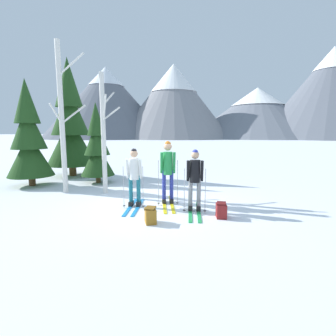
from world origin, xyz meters
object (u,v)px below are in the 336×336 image
(skier_in_white, at_px, (134,174))
(pine_tree_near, at_px, (70,123))
(skier_in_green, at_px, (168,168))
(pine_tree_mid, at_px, (97,147))
(skier_in_black, at_px, (195,178))
(birch_tree_tall, at_px, (104,133))
(backpack_on_snow_front, at_px, (150,215))
(pine_tree_far, at_px, (29,138))
(backpack_on_snow_beside, at_px, (221,210))
(birch_tree_slender, at_px, (62,117))

(skier_in_white, height_order, pine_tree_near, pine_tree_near)
(skier_in_green, relative_size, pine_tree_near, 0.33)
(pine_tree_mid, bearing_deg, skier_in_black, -34.60)
(birch_tree_tall, bearing_deg, backpack_on_snow_front, -47.14)
(skier_in_green, xyz_separation_m, pine_tree_far, (-5.73, 1.33, 0.82))
(skier_in_black, distance_m, backpack_on_snow_beside, 1.07)
(skier_in_white, distance_m, skier_in_green, 0.99)
(skier_in_green, distance_m, backpack_on_snow_front, 1.89)
(birch_tree_slender, bearing_deg, skier_in_green, -9.42)
(birch_tree_slender, height_order, backpack_on_snow_front, birch_tree_slender)
(pine_tree_mid, distance_m, birch_tree_slender, 2.11)
(pine_tree_mid, xyz_separation_m, birch_tree_slender, (-0.30, -1.79, 1.08))
(backpack_on_snow_front, bearing_deg, backpack_on_snow_beside, 23.97)
(birch_tree_tall, bearing_deg, backpack_on_snow_beside, -24.15)
(backpack_on_snow_beside, bearing_deg, skier_in_green, 148.01)
(pine_tree_far, height_order, birch_tree_slender, birch_tree_slender)
(backpack_on_snow_front, relative_size, backpack_on_snow_beside, 1.03)
(backpack_on_snow_beside, bearing_deg, pine_tree_near, 146.13)
(birch_tree_slender, bearing_deg, skier_in_black, -14.41)
(birch_tree_slender, bearing_deg, pine_tree_far, 160.12)
(skier_in_green, distance_m, birch_tree_tall, 2.68)
(skier_in_black, bearing_deg, pine_tree_far, 163.92)
(skier_in_white, relative_size, skier_in_black, 0.97)
(pine_tree_far, xyz_separation_m, backpack_on_snow_front, (5.66, -3.01, -1.69))
(skier_in_green, xyz_separation_m, pine_tree_near, (-5.48, 3.75, 1.47))
(pine_tree_near, bearing_deg, pine_tree_far, -95.92)
(pine_tree_near, bearing_deg, pine_tree_mid, -33.56)
(backpack_on_snow_beside, bearing_deg, skier_in_black, 149.94)
(pine_tree_near, distance_m, pine_tree_mid, 2.62)
(skier_in_black, distance_m, birch_tree_tall, 3.66)
(birch_tree_slender, relative_size, backpack_on_snow_front, 12.98)
(pine_tree_mid, bearing_deg, pine_tree_far, -154.62)
(skier_in_white, relative_size, backpack_on_snow_beside, 4.38)
(skier_in_green, bearing_deg, birch_tree_tall, 161.62)
(pine_tree_mid, xyz_separation_m, pine_tree_far, (-2.27, -1.08, 0.37))
(skier_in_white, bearing_deg, pine_tree_far, 159.66)
(skier_in_white, height_order, birch_tree_slender, birch_tree_slender)
(skier_in_white, height_order, backpack_on_snow_beside, skier_in_white)
(pine_tree_far, xyz_separation_m, backpack_on_snow_beside, (7.27, -2.30, -1.69))
(pine_tree_mid, bearing_deg, pine_tree_near, 146.44)
(pine_tree_mid, bearing_deg, skier_in_green, -34.86)
(pine_tree_near, bearing_deg, skier_in_green, -34.39)
(pine_tree_mid, relative_size, pine_tree_far, 0.80)
(pine_tree_near, xyz_separation_m, backpack_on_snow_front, (5.41, -5.43, -2.33))
(birch_tree_tall, relative_size, backpack_on_snow_front, 10.31)
(pine_tree_near, relative_size, birch_tree_slender, 1.09)
(skier_in_black, distance_m, backpack_on_snow_front, 1.61)
(skier_in_green, distance_m, pine_tree_mid, 4.24)
(skier_in_green, xyz_separation_m, birch_tree_tall, (-2.35, 0.78, 1.03))
(skier_in_black, relative_size, birch_tree_slender, 0.34)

